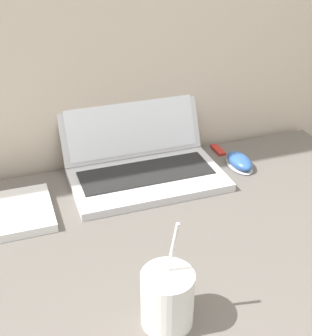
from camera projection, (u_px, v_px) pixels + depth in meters
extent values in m
cube|color=silver|center=(148.00, 180.00, 1.16)|extent=(0.38, 0.21, 0.02)
cube|color=black|center=(146.00, 173.00, 1.17)|extent=(0.33, 0.12, 0.00)
cube|color=silver|center=(130.00, 118.00, 1.23)|extent=(0.38, 0.09, 0.19)
cube|color=white|center=(131.00, 118.00, 1.23)|extent=(0.35, 0.08, 0.17)
cylinder|color=white|center=(167.00, 298.00, 0.76)|extent=(0.09, 0.09, 0.10)
cylinder|color=black|center=(168.00, 277.00, 0.74)|extent=(0.07, 0.07, 0.01)
cylinder|color=white|center=(169.00, 263.00, 0.74)|extent=(0.03, 0.02, 0.16)
ellipsoid|color=#B2B2B7|center=(239.00, 165.00, 1.24)|extent=(0.06, 0.10, 0.01)
ellipsoid|color=#2D569E|center=(240.00, 161.00, 1.23)|extent=(0.05, 0.10, 0.03)
cube|color=#B2261E|center=(218.00, 150.00, 1.32)|extent=(0.02, 0.06, 0.01)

